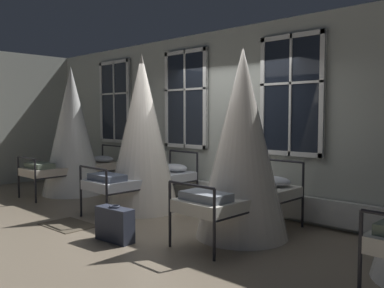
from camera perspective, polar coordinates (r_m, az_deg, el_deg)
ground at (r=6.39m, az=-1.80°, el=-10.84°), size 20.31×20.31×0.00m
back_wall_with_windows at (r=7.22m, az=6.07°, el=3.35°), size 11.16×0.10×3.12m
window_bank at (r=7.15m, az=5.45°, el=-0.56°), size 7.82×0.10×2.78m
cot_first at (r=8.97m, az=-16.11°, el=1.46°), size 1.25×2.00×2.63m
cot_second at (r=7.14m, az=-6.82°, el=1.15°), size 1.25×2.01×2.67m
cot_third at (r=5.58m, az=6.91°, el=-0.33°), size 1.25×2.00×2.54m
rug_second at (r=6.56m, az=-16.61°, el=-10.58°), size 0.81×0.58×0.01m
suitcase_dark at (r=5.58m, az=-10.54°, el=-10.75°), size 0.57×0.26×0.47m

